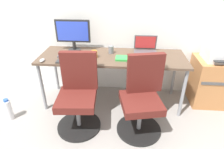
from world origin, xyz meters
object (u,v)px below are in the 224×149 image
(office_chair_left, at_px, (78,96))
(printer, at_px, (220,51))
(open_laptop, at_px, (145,49))
(water_bottle_on_floor, at_px, (9,110))
(desktop_monitor, at_px, (73,33))
(coffee_mug, at_px, (94,54))
(office_chair_right, at_px, (142,99))
(side_cabinet, at_px, (211,81))

(office_chair_left, xyz_separation_m, printer, (1.79, 0.64, 0.37))
(open_laptop, bearing_deg, water_bottle_on_floor, -159.08)
(water_bottle_on_floor, height_order, open_laptop, open_laptop)
(office_chair_left, bearing_deg, desktop_monitor, 105.37)
(printer, bearing_deg, desktop_monitor, 178.23)
(water_bottle_on_floor, xyz_separation_m, desktop_monitor, (0.75, 0.69, 0.84))
(coffee_mug, bearing_deg, office_chair_right, -36.20)
(printer, xyz_separation_m, water_bottle_on_floor, (-2.74, -0.62, -0.65))
(office_chair_left, bearing_deg, printer, 19.54)
(desktop_monitor, bearing_deg, water_bottle_on_floor, -137.76)
(desktop_monitor, relative_size, open_laptop, 1.55)
(desktop_monitor, height_order, open_laptop, desktop_monitor)
(office_chair_right, bearing_deg, printer, 31.53)
(office_chair_left, distance_m, office_chair_right, 0.75)
(printer, distance_m, water_bottle_on_floor, 2.88)
(office_chair_left, height_order, coffee_mug, office_chair_left)
(office_chair_right, bearing_deg, office_chair_left, 179.91)
(office_chair_right, height_order, printer, office_chair_right)
(water_bottle_on_floor, height_order, coffee_mug, coffee_mug)
(water_bottle_on_floor, bearing_deg, coffee_mug, 22.10)
(printer, xyz_separation_m, open_laptop, (-0.98, 0.05, -0.01))
(printer, bearing_deg, coffee_mug, -173.63)
(side_cabinet, relative_size, open_laptop, 2.19)
(office_chair_left, relative_size, coffee_mug, 10.22)
(office_chair_right, relative_size, side_cabinet, 1.39)
(water_bottle_on_floor, relative_size, coffee_mug, 3.37)
(open_laptop, bearing_deg, coffee_mug, -161.00)
(office_chair_right, relative_size, desktop_monitor, 1.96)
(side_cabinet, distance_m, coffee_mug, 1.72)
(office_chair_left, relative_size, open_laptop, 3.03)
(office_chair_right, xyz_separation_m, water_bottle_on_floor, (-1.70, 0.01, -0.28))
(open_laptop, relative_size, coffee_mug, 3.37)
(desktop_monitor, bearing_deg, side_cabinet, -1.74)
(printer, height_order, desktop_monitor, desktop_monitor)
(desktop_monitor, bearing_deg, office_chair_left, -74.63)
(desktop_monitor, distance_m, open_laptop, 1.03)
(office_chair_left, bearing_deg, coffee_mug, 73.30)
(office_chair_right, height_order, desktop_monitor, desktop_monitor)
(side_cabinet, height_order, coffee_mug, coffee_mug)
(side_cabinet, distance_m, open_laptop, 1.08)
(water_bottle_on_floor, relative_size, open_laptop, 1.00)
(side_cabinet, relative_size, printer, 1.70)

